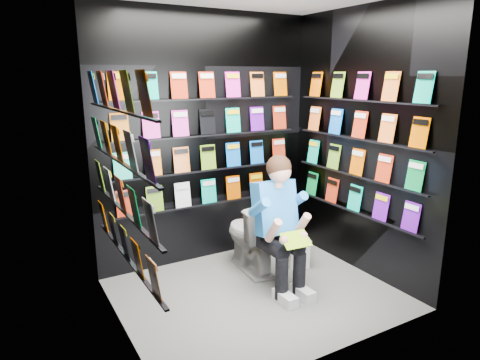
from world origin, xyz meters
TOP-DOWN VIEW (x-y plane):
  - floor at (0.00, 0.00)m, footprint 2.40×2.40m
  - wall_back at (0.00, 1.00)m, footprint 2.40×0.04m
  - wall_front at (0.00, -1.00)m, footprint 2.40×0.04m
  - wall_left at (-1.20, 0.00)m, footprint 0.04×2.00m
  - wall_right at (1.20, 0.00)m, footprint 0.04×2.00m
  - comics_back at (0.00, 0.97)m, footprint 2.10×0.06m
  - comics_left at (-1.17, 0.00)m, footprint 0.06×1.70m
  - comics_right at (1.17, 0.00)m, footprint 0.06×1.70m
  - toilet at (0.23, 0.46)m, footprint 0.48×0.78m
  - longbox at (0.74, 0.38)m, footprint 0.33×0.42m
  - longbox_lid at (0.74, 0.38)m, footprint 0.35×0.44m
  - reader at (0.23, 0.08)m, footprint 0.57×0.78m
  - held_comic at (0.23, -0.27)m, footprint 0.27×0.17m

SIDE VIEW (x-z plane):
  - floor at x=0.00m, z-range 0.00..0.00m
  - longbox at x=0.74m, z-range 0.00..0.28m
  - longbox_lid at x=0.74m, z-range 0.28..0.31m
  - toilet at x=0.23m, z-range 0.00..0.73m
  - held_comic at x=0.23m, z-range 0.53..0.63m
  - reader at x=0.23m, z-range 0.08..1.44m
  - wall_back at x=0.00m, z-range 0.00..2.60m
  - wall_front at x=0.00m, z-range 0.00..2.60m
  - wall_left at x=-1.20m, z-range 0.00..2.60m
  - wall_right at x=1.20m, z-range 0.00..2.60m
  - comics_back at x=0.00m, z-range 0.62..1.99m
  - comics_left at x=-1.17m, z-range 0.62..1.99m
  - comics_right at x=1.17m, z-range 0.62..1.99m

